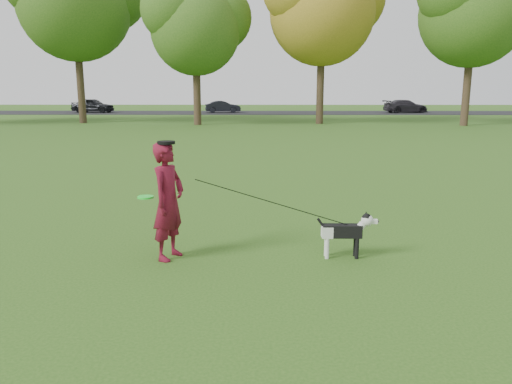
{
  "coord_description": "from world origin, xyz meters",
  "views": [
    {
      "loc": [
        0.16,
        -7.02,
        2.5
      ],
      "look_at": [
        0.07,
        0.2,
        0.95
      ],
      "focal_mm": 35.0,
      "sensor_mm": 36.0,
      "label": 1
    }
  ],
  "objects_px": {
    "man": "(168,201)",
    "dog": "(347,230)",
    "car_left": "(93,105)",
    "car_right": "(406,106)",
    "car_mid": "(223,107)"
  },
  "relations": [
    {
      "from": "car_left",
      "to": "car_mid",
      "type": "height_order",
      "value": "car_left"
    },
    {
      "from": "man",
      "to": "car_right",
      "type": "relative_size",
      "value": 0.42
    },
    {
      "from": "man",
      "to": "dog",
      "type": "relative_size",
      "value": 1.89
    },
    {
      "from": "man",
      "to": "car_mid",
      "type": "xyz_separation_m",
      "value": [
        -2.28,
        40.02,
        -0.3
      ]
    },
    {
      "from": "man",
      "to": "car_left",
      "type": "distance_m",
      "value": 42.55
    },
    {
      "from": "car_right",
      "to": "man",
      "type": "bearing_deg",
      "value": 149.64
    },
    {
      "from": "dog",
      "to": "car_mid",
      "type": "bearing_deg",
      "value": 96.96
    },
    {
      "from": "man",
      "to": "car_left",
      "type": "xyz_separation_m",
      "value": [
        -14.45,
        40.02,
        -0.18
      ]
    },
    {
      "from": "car_mid",
      "to": "man",
      "type": "bearing_deg",
      "value": 175.11
    },
    {
      "from": "dog",
      "to": "car_mid",
      "type": "distance_m",
      "value": 40.27
    },
    {
      "from": "car_left",
      "to": "dog",
      "type": "bearing_deg",
      "value": -146.9
    },
    {
      "from": "car_mid",
      "to": "car_right",
      "type": "distance_m",
      "value": 16.99
    },
    {
      "from": "dog",
      "to": "car_right",
      "type": "distance_m",
      "value": 41.77
    },
    {
      "from": "man",
      "to": "car_right",
      "type": "distance_m",
      "value": 42.64
    },
    {
      "from": "dog",
      "to": "car_right",
      "type": "relative_size",
      "value": 0.22
    }
  ]
}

